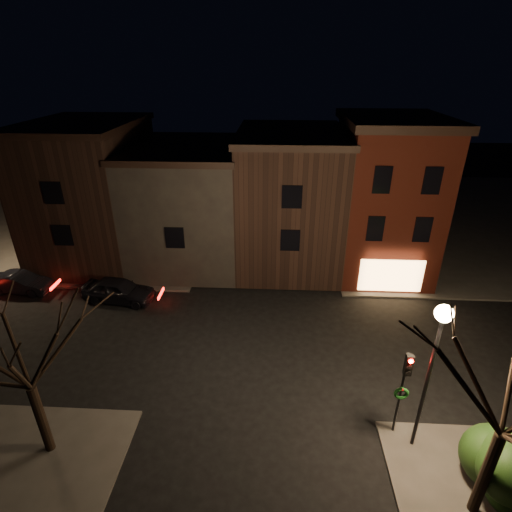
{
  "coord_description": "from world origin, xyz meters",
  "views": [
    {
      "loc": [
        0.62,
        -17.22,
        13.79
      ],
      "look_at": [
        -0.55,
        4.2,
        3.2
      ],
      "focal_mm": 28.0,
      "sensor_mm": 36.0,
      "label": 1
    }
  ],
  "objects_px": {
    "bare_tree_left": "(15,339)",
    "parked_car_a": "(119,290)",
    "street_lamp_near": "(437,341)",
    "parked_car_b": "(20,283)",
    "traffic_signal": "(404,382)"
  },
  "relations": [
    {
      "from": "bare_tree_left",
      "to": "parked_car_a",
      "type": "bearing_deg",
      "value": 96.32
    },
    {
      "from": "street_lamp_near",
      "to": "bare_tree_left",
      "type": "bearing_deg",
      "value": -175.97
    },
    {
      "from": "parked_car_a",
      "to": "parked_car_b",
      "type": "distance_m",
      "value": 6.87
    },
    {
      "from": "traffic_signal",
      "to": "parked_car_b",
      "type": "relative_size",
      "value": 1.0
    },
    {
      "from": "parked_car_a",
      "to": "parked_car_b",
      "type": "height_order",
      "value": "parked_car_a"
    },
    {
      "from": "street_lamp_near",
      "to": "parked_car_b",
      "type": "bearing_deg",
      "value": 154.72
    },
    {
      "from": "parked_car_a",
      "to": "street_lamp_near",
      "type": "bearing_deg",
      "value": -115.35
    },
    {
      "from": "bare_tree_left",
      "to": "traffic_signal",
      "type": "bearing_deg",
      "value": 6.26
    },
    {
      "from": "parked_car_a",
      "to": "traffic_signal",
      "type": "bearing_deg",
      "value": -115.04
    },
    {
      "from": "bare_tree_left",
      "to": "parked_car_b",
      "type": "xyz_separation_m",
      "value": [
        -8.03,
        11.5,
        -4.77
      ]
    },
    {
      "from": "street_lamp_near",
      "to": "bare_tree_left",
      "type": "distance_m",
      "value": 14.24
    },
    {
      "from": "bare_tree_left",
      "to": "parked_car_b",
      "type": "bearing_deg",
      "value": 124.93
    },
    {
      "from": "parked_car_a",
      "to": "parked_car_b",
      "type": "xyz_separation_m",
      "value": [
        -6.83,
        0.7,
        -0.1
      ]
    },
    {
      "from": "traffic_signal",
      "to": "parked_car_b",
      "type": "bearing_deg",
      "value": 155.17
    },
    {
      "from": "street_lamp_near",
      "to": "bare_tree_left",
      "type": "height_order",
      "value": "bare_tree_left"
    }
  ]
}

